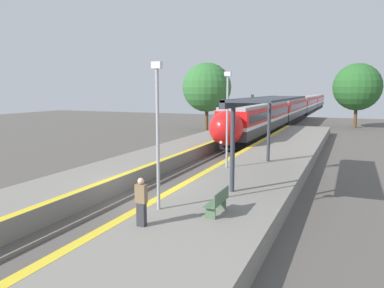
# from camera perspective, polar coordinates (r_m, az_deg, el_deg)

# --- Properties ---
(ground_plane) EXTENTS (120.00, 120.00, 0.00)m
(ground_plane) POSITION_cam_1_polar(r_m,az_deg,el_deg) (18.22, -7.52, -8.57)
(ground_plane) COLOR #56514C
(rail_left) EXTENTS (0.08, 90.00, 0.15)m
(rail_left) POSITION_cam_1_polar(r_m,az_deg,el_deg) (18.56, -9.46, -8.05)
(rail_left) COLOR slate
(rail_left) RESTS_ON ground_plane
(rail_right) EXTENTS (0.08, 90.00, 0.15)m
(rail_right) POSITION_cam_1_polar(r_m,az_deg,el_deg) (17.86, -5.52, -8.64)
(rail_right) COLOR slate
(rail_right) RESTS_ON ground_plane
(train) EXTENTS (2.76, 88.05, 3.82)m
(train) POSITION_cam_1_polar(r_m,az_deg,el_deg) (70.89, 15.93, 5.50)
(train) COLOR black
(train) RESTS_ON ground_plane
(platform_right) EXTENTS (5.04, 64.00, 0.87)m
(platform_right) POSITION_cam_1_polar(r_m,az_deg,el_deg) (16.43, 5.31, -8.84)
(platform_right) COLOR gray
(platform_right) RESTS_ON ground_plane
(platform_left) EXTENTS (3.61, 64.00, 0.87)m
(platform_left) POSITION_cam_1_polar(r_m,az_deg,el_deg) (20.06, -16.20, -5.98)
(platform_left) COLOR gray
(platform_left) RESTS_ON ground_plane
(platform_bench) EXTENTS (0.44, 1.54, 0.89)m
(platform_bench) POSITION_cam_1_polar(r_m,az_deg,el_deg) (13.46, 4.03, -8.71)
(platform_bench) COLOR #4C6B4C
(platform_bench) RESTS_ON platform_right
(person_waiting) EXTENTS (0.36, 0.22, 1.60)m
(person_waiting) POSITION_cam_1_polar(r_m,az_deg,el_deg) (12.32, -7.74, -8.66)
(person_waiting) COLOR #333338
(person_waiting) RESTS_ON platform_right
(railway_signal) EXTENTS (0.28, 0.28, 4.67)m
(railway_signal) POSITION_cam_1_polar(r_m,az_deg,el_deg) (44.97, 9.14, 5.11)
(railway_signal) COLOR #59595E
(railway_signal) RESTS_ON ground_plane
(lamppost_near) EXTENTS (0.36, 0.20, 5.37)m
(lamppost_near) POSITION_cam_1_polar(r_m,az_deg,el_deg) (13.52, -5.26, 2.64)
(lamppost_near) COLOR #9E9EA3
(lamppost_near) RESTS_ON platform_right
(lamppost_mid) EXTENTS (0.36, 0.20, 5.37)m
(lamppost_mid) POSITION_cam_1_polar(r_m,az_deg,el_deg) (21.04, 5.40, 4.66)
(lamppost_mid) COLOR #9E9EA3
(lamppost_mid) RESTS_ON platform_right
(station_canopy) EXTENTS (2.02, 10.55, 4.01)m
(station_canopy) POSITION_cam_1_polar(r_m,az_deg,el_deg) (19.45, 11.18, 6.16)
(station_canopy) COLOR #333842
(station_canopy) RESTS_ON platform_right
(background_tree_left) EXTENTS (6.29, 6.29, 8.68)m
(background_tree_left) POSITION_cam_1_polar(r_m,az_deg,el_deg) (48.70, 2.27, 8.61)
(background_tree_left) COLOR brown
(background_tree_left) RESTS_ON ground_plane
(background_tree_right) EXTENTS (6.42, 6.42, 8.83)m
(background_tree_right) POSITION_cam_1_polar(r_m,az_deg,el_deg) (56.31, 23.88, 7.95)
(background_tree_right) COLOR brown
(background_tree_right) RESTS_ON ground_plane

